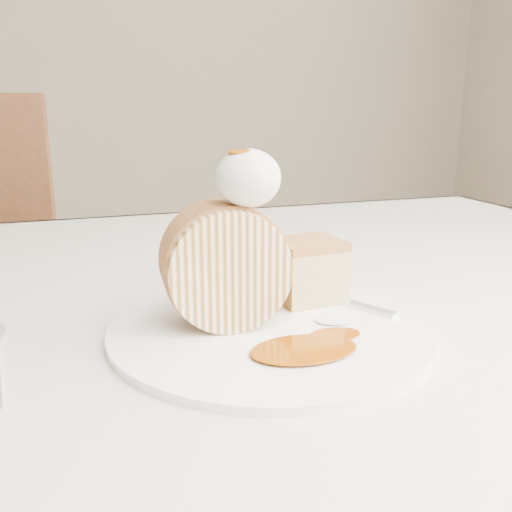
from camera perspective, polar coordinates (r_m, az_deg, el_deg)
name	(u,v)px	position (r m, az deg, el deg)	size (l,w,h in m)	color
table	(191,363)	(0.67, -6.51, -10.54)	(1.40, 0.90, 0.75)	beige
plate	(270,328)	(0.51, 1.42, -7.24)	(0.29, 0.29, 0.01)	white
roulade_slice	(225,266)	(0.50, -3.07, -0.98)	(0.11, 0.11, 0.06)	#FEDCB0
cake_chunk	(308,274)	(0.57, 5.17, -1.81)	(0.06, 0.06, 0.05)	#A6723E
whipped_cream	(248,178)	(0.48, -0.79, 7.80)	(0.06, 0.06, 0.05)	silver
caramel_drizzle	(244,145)	(0.48, -1.26, 11.05)	(0.03, 0.02, 0.01)	#813A05
caramel_pool	(304,349)	(0.46, 4.79, -9.25)	(0.09, 0.06, 0.00)	#813A05
fork	(341,300)	(0.57, 8.45, -4.42)	(0.02, 0.17, 0.00)	silver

